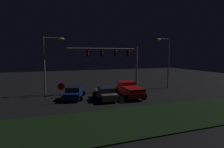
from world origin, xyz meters
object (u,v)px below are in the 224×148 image
(car_sedan_far, at_px, (105,93))
(traffic_signal_gantry, at_px, (116,56))
(street_lamp_left, at_px, (49,58))
(stop_sign, at_px, (61,89))
(pickup_truck, at_px, (129,89))
(street_lamp_right, at_px, (166,57))
(car_sedan, at_px, (74,92))

(car_sedan_far, distance_m, traffic_signal_gantry, 6.88)
(street_lamp_left, height_order, stop_sign, street_lamp_left)
(pickup_truck, height_order, car_sedan_far, pickup_truck)
(car_sedan_far, height_order, street_lamp_left, street_lamp_left)
(traffic_signal_gantry, relative_size, street_lamp_left, 1.36)
(car_sedan_far, distance_m, street_lamp_right, 12.79)
(traffic_signal_gantry, distance_m, street_lamp_right, 8.36)
(car_sedan_far, bearing_deg, street_lamp_left, 52.07)
(street_lamp_right, bearing_deg, traffic_signal_gantry, 177.80)
(car_sedan, height_order, traffic_signal_gantry, traffic_signal_gantry)
(pickup_truck, xyz_separation_m, street_lamp_right, (8.09, 3.70, 3.94))
(stop_sign, bearing_deg, car_sedan, 47.67)
(pickup_truck, xyz_separation_m, car_sedan_far, (-3.26, -0.45, -0.26))
(pickup_truck, height_order, stop_sign, stop_sign)
(stop_sign, bearing_deg, street_lamp_left, 101.74)
(traffic_signal_gantry, relative_size, stop_sign, 4.63)
(car_sedan, relative_size, traffic_signal_gantry, 0.46)
(car_sedan_far, height_order, street_lamp_right, street_lamp_right)
(pickup_truck, relative_size, street_lamp_right, 0.71)
(pickup_truck, relative_size, car_sedan_far, 1.23)
(car_sedan, xyz_separation_m, street_lamp_left, (-2.65, 3.44, 4.10))
(pickup_truck, distance_m, car_sedan_far, 3.30)
(car_sedan_far, bearing_deg, street_lamp_right, -67.15)
(car_sedan, bearing_deg, stop_sign, 154.41)
(car_sedan_far, relative_size, traffic_signal_gantry, 0.43)
(street_lamp_left, xyz_separation_m, stop_sign, (1.08, -5.17, -3.28))
(street_lamp_right, relative_size, stop_sign, 3.51)
(street_lamp_left, relative_size, stop_sign, 3.41)
(pickup_truck, bearing_deg, car_sedan_far, 102.04)
(traffic_signal_gantry, height_order, street_lamp_left, street_lamp_left)
(car_sedan, height_order, street_lamp_right, street_lamp_right)
(car_sedan, height_order, stop_sign, stop_sign)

